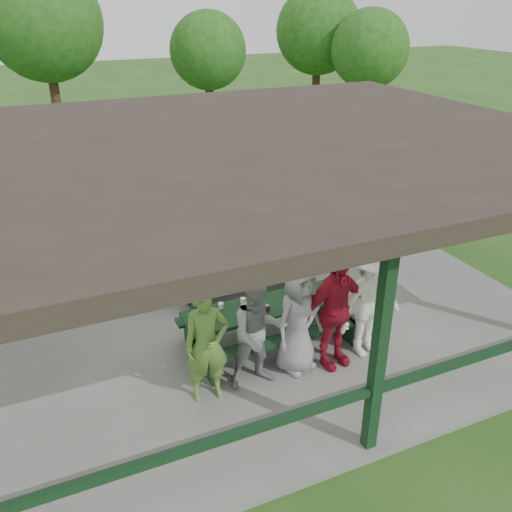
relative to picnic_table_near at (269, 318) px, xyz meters
name	(u,v)px	position (x,y,z in m)	size (l,w,h in m)	color
ground	(251,311)	(0.20, 1.20, -0.58)	(90.00, 90.00, 0.00)	#254D18
concrete_slab	(251,309)	(0.20, 1.20, -0.53)	(10.00, 8.00, 0.10)	slate
pavilion_structure	(251,145)	(0.20, 1.20, 2.59)	(10.60, 8.60, 3.24)	black
picnic_table_near	(269,318)	(0.00, 0.00, 0.00)	(2.84, 1.39, 0.75)	black
picnic_table_far	(239,266)	(0.27, 2.00, -0.01)	(2.58, 1.39, 0.75)	black
table_setting	(271,301)	(0.05, 0.03, 0.30)	(2.41, 0.45, 0.10)	white
contestant_green	(207,345)	(-1.38, -0.85, 0.41)	(0.65, 0.43, 1.78)	#5C8834
contestant_grey_left	(258,333)	(-0.59, -0.87, 0.41)	(0.87, 0.67, 1.78)	gray
contestant_grey_mid	(298,319)	(0.11, -0.77, 0.40)	(0.87, 0.56, 1.77)	gray
contestant_red	(335,311)	(0.67, -0.90, 0.48)	(1.13, 0.47, 1.92)	#A31529
contestant_white_fedora	(370,302)	(1.33, -0.87, 0.46)	(1.30, 0.87, 1.93)	silver
spectator_lblue	(189,244)	(-0.48, 2.76, 0.29)	(1.43, 0.46, 1.55)	#849ECC
spectator_blue	(121,231)	(-1.68, 3.51, 0.48)	(0.70, 0.46, 1.93)	#3C579D
spectator_grey	(280,220)	(1.66, 2.99, 0.38)	(0.84, 0.65, 1.72)	#969598
pickup_truck	(211,143)	(2.97, 11.07, 0.10)	(2.26, 4.89, 1.36)	silver
farm_trailer	(39,178)	(-2.90, 9.11, 0.13)	(4.16, 2.29, 1.44)	navy
tree_left	(44,22)	(-1.62, 15.80, 3.90)	(4.23, 4.23, 6.61)	#2F2213
tree_mid	(208,51)	(4.52, 15.48, 2.73)	(3.13, 3.13, 4.90)	#2F2213
tree_right	(370,49)	(10.59, 12.82, 2.78)	(3.19, 3.19, 4.98)	#2F2213
tree_far_right	(318,31)	(9.69, 15.52, 3.35)	(3.72, 3.72, 5.81)	#2F2213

